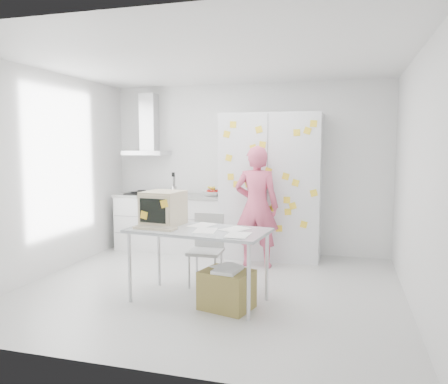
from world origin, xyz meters
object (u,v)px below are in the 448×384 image
(chair, at_px, (207,245))
(cardboard_box, at_px, (227,289))
(person, at_px, (257,207))
(desk, at_px, (175,218))

(chair, distance_m, cardboard_box, 0.90)
(person, xyz_separation_m, cardboard_box, (0.02, -1.68, -0.65))
(person, xyz_separation_m, desk, (-0.64, -1.47, 0.05))
(person, height_order, desk, person)
(desk, height_order, chair, desk)
(person, relative_size, cardboard_box, 2.88)
(desk, bearing_deg, chair, 75.07)
(person, bearing_deg, chair, 64.82)
(person, xyz_separation_m, chair, (-0.43, -0.95, -0.36))
(desk, bearing_deg, person, 73.12)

